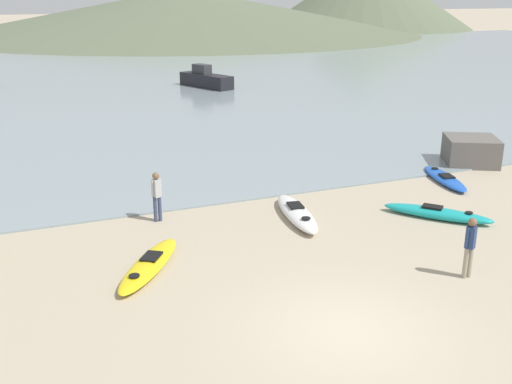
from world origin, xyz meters
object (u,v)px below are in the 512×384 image
Objects in this scene: kayak_on_sand_0 at (149,265)px; person_near_waterline at (157,194)px; person_near_foreground at (470,244)px; kayak_on_sand_4 at (445,178)px; kayak_on_sand_3 at (297,213)px; moored_boat_0 at (206,79)px; kayak_on_sand_2 at (437,213)px; shoreline_rock at (471,151)px.

kayak_on_sand_0 is 2.06× the size of person_near_waterline.
kayak_on_sand_0 is at bearing 154.35° from person_near_foreground.
kayak_on_sand_0 is at bearing -165.10° from kayak_on_sand_4.
kayak_on_sand_3 is 4.36m from person_near_waterline.
moored_boat_0 reaches higher than person_near_foreground.
person_near_foreground is at bearing -118.71° from kayak_on_sand_2.
moored_boat_0 reaches higher than kayak_on_sand_3.
shoreline_rock is (3.68, -23.79, -0.07)m from moored_boat_0.
kayak_on_sand_3 reaches higher than kayak_on_sand_2.
kayak_on_sand_4 is 25.40m from moored_boat_0.
person_near_waterline is at bearing 72.70° from kayak_on_sand_0.
person_near_waterline is at bearing -111.01° from moored_boat_0.
person_near_waterline is at bearing 132.54° from person_near_foreground.
kayak_on_sand_0 is 5.38m from kayak_on_sand_3.
shoreline_rock is at bearing 17.34° from kayak_on_sand_3.
shoreline_rock is at bearing 41.01° from kayak_on_sand_2.
person_near_foreground is 32.16m from moored_boat_0.
kayak_on_sand_0 is at bearing -110.60° from moored_boat_0.
kayak_on_sand_4 is (6.78, 1.33, -0.05)m from kayak_on_sand_3.
person_near_foreground reaches higher than kayak_on_sand_4.
kayak_on_sand_3 is at bearing 111.71° from person_near_foreground.
moored_boat_0 is 2.45× the size of shoreline_rock.
kayak_on_sand_3 is 6.91m from kayak_on_sand_4.
kayak_on_sand_2 is (9.12, 0.14, 0.04)m from kayak_on_sand_0.
person_near_waterline reaches higher than kayak_on_sand_3.
person_near_foreground is at bearing -131.54° from shoreline_rock.
person_near_waterline reaches higher than kayak_on_sand_0.
person_near_waterline is (1.02, 3.26, 0.76)m from kayak_on_sand_0.
kayak_on_sand_3 is (-4.05, 1.68, 0.01)m from kayak_on_sand_2.
kayak_on_sand_2 is 0.84× the size of kayak_on_sand_3.
kayak_on_sand_2 is 8.72m from person_near_waterline.
kayak_on_sand_4 is 2.13× the size of person_near_foreground.
kayak_on_sand_0 is 7.98m from person_near_foreground.
kayak_on_sand_4 is at bearing 54.58° from person_near_foreground.
kayak_on_sand_0 reaches higher than kayak_on_sand_4.
person_near_foreground is (2.09, -5.26, 0.72)m from kayak_on_sand_3.
kayak_on_sand_0 is at bearing -107.30° from person_near_waterline.
kayak_on_sand_0 is 0.96× the size of kayak_on_sand_4.
kayak_on_sand_2 is at bearing 61.29° from person_near_foreground.
person_near_foreground is at bearing -68.29° from kayak_on_sand_3.
kayak_on_sand_4 is (2.73, 3.01, -0.05)m from kayak_on_sand_2.
moored_boat_0 is at bearing 69.40° from kayak_on_sand_0.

